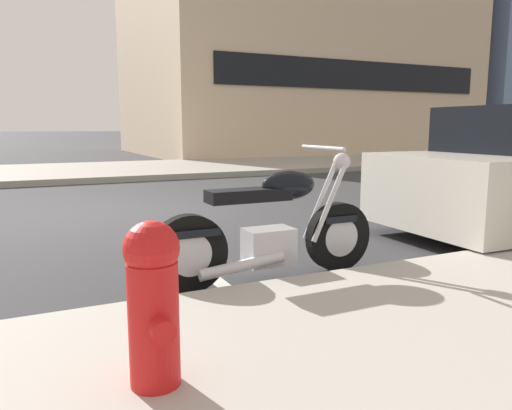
# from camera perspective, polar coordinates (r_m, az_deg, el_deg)

# --- Properties ---
(ground_plane) EXTENTS (260.00, 260.00, 0.00)m
(ground_plane) POSITION_cam_1_polar(r_m,az_deg,el_deg) (7.55, -14.52, -0.85)
(ground_plane) COLOR #333335
(sidewalk_far_curb) EXTENTS (120.00, 5.00, 0.14)m
(sidewalk_far_curb) POSITION_cam_1_polar(r_m,az_deg,el_deg) (19.34, 18.41, 5.07)
(sidewalk_far_curb) COLOR gray
(sidewalk_far_curb) RESTS_ON ground
(parking_stall_stripe) EXTENTS (0.12, 2.20, 0.01)m
(parking_stall_stripe) POSITION_cam_1_polar(r_m,az_deg,el_deg) (4.27, -5.27, -8.11)
(parking_stall_stripe) COLOR silver
(parking_stall_stripe) RESTS_ON ground
(parked_motorcycle) EXTENTS (1.97, 0.62, 1.10)m
(parked_motorcycle) POSITION_cam_1_polar(r_m,az_deg,el_deg) (4.05, 1.79, -2.95)
(parked_motorcycle) COLOR black
(parked_motorcycle) RESTS_ON ground
(fire_hydrant) EXTENTS (0.24, 0.36, 0.73)m
(fire_hydrant) POSITION_cam_1_polar(r_m,az_deg,el_deg) (2.20, -11.77, -10.63)
(fire_hydrant) COLOR red
(fire_hydrant) RESTS_ON sidewalk_near_curb
(townhouse_corner_block) EXTENTS (13.22, 11.28, 12.52)m
(townhouse_corner_block) POSITION_cam_1_polar(r_m,az_deg,el_deg) (35.18, 26.51, 16.31)
(townhouse_corner_block) COLOR #6B84B2
(townhouse_corner_block) RESTS_ON ground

